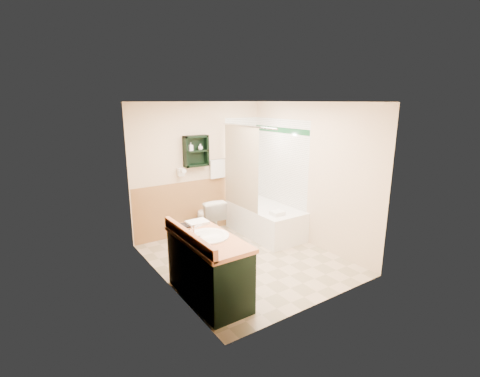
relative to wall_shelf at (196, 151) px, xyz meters
name	(u,v)px	position (x,y,z in m)	size (l,w,h in m)	color
floor	(246,259)	(0.10, -1.41, -1.55)	(3.00, 3.00, 0.00)	#C1AB8D
back_wall	(199,169)	(0.10, 0.11, -0.35)	(2.60, 0.04, 2.40)	beige
left_wall	(161,199)	(-1.22, -1.41, -0.35)	(0.04, 3.00, 2.40)	beige
right_wall	(310,175)	(1.42, -1.41, -0.35)	(0.04, 3.00, 2.40)	beige
ceiling	(246,100)	(0.10, -1.41, 0.87)	(2.60, 3.00, 0.04)	white
wainscot_left	(167,249)	(-1.19, -1.41, -1.05)	(2.98, 2.98, 1.00)	#B07A47
wainscot_back	(201,206)	(0.10, 0.08, -1.05)	(2.58, 2.58, 1.00)	#B07A47
mirror_frame	(182,184)	(-1.17, -1.96, -0.05)	(1.30, 1.30, 1.00)	olive
mirror_glass	(183,184)	(-1.17, -1.96, -0.05)	(1.20, 1.20, 0.90)	white
tile_right	(279,176)	(1.38, -0.66, -0.50)	(1.50, 1.50, 2.10)	white
tile_back	(246,171)	(1.13, 0.07, -0.50)	(0.95, 0.95, 2.10)	white
tile_accent	(280,130)	(1.37, -0.66, 0.35)	(1.50, 1.50, 0.10)	#154B26
wall_shelf	(196,151)	(0.00, 0.00, 0.00)	(0.45, 0.15, 0.55)	black
hair_dryer	(181,172)	(-0.30, 0.02, -0.35)	(0.10, 0.24, 0.18)	white
towel_bar	(217,160)	(0.45, 0.04, -0.20)	(0.40, 0.06, 0.40)	white
curtain_rod	(247,126)	(0.63, -0.66, 0.45)	(0.03, 0.03, 1.60)	silver
shower_curtain	(241,174)	(0.63, -0.48, -0.40)	(1.05, 1.05, 1.70)	#C1AF92
vanity	(208,267)	(-0.89, -2.02, -1.14)	(0.59, 1.29, 0.82)	black
bathtub	(266,220)	(1.03, -0.72, -1.28)	(0.80, 1.50, 0.53)	white
toilet	(209,218)	(0.09, -0.25, -1.19)	(0.41, 0.73, 0.72)	white
counter_towel	(197,222)	(-0.79, -1.55, -0.71)	(0.27, 0.21, 0.04)	white
vanity_book	(178,220)	(-1.06, -1.53, -0.63)	(0.15, 0.02, 0.20)	black
tub_towel	(277,213)	(0.88, -1.22, -0.98)	(0.22, 0.18, 0.07)	white
soap_bottle_a	(191,149)	(-0.10, -0.01, 0.05)	(0.07, 0.15, 0.07)	white
soap_bottle_b	(200,148)	(0.08, -0.01, 0.06)	(0.08, 0.11, 0.08)	white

